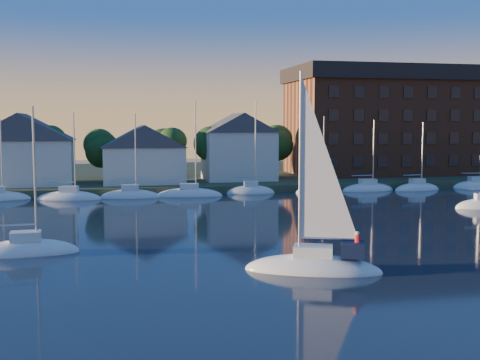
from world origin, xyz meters
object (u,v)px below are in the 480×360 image
object	(u,v)px
clubhouse_centre	(143,153)
condo_block	(384,120)
hero_sailboat	(315,263)
drifting_sailboat_left	(26,253)
clubhouse_east	(238,146)
clubhouse_west	(23,148)

from	to	relation	value
clubhouse_centre	condo_block	world-z (taller)	condo_block
hero_sailboat	drifting_sailboat_left	distance (m)	20.58
condo_block	drifting_sailboat_left	xyz separation A→B (m)	(-50.65, -48.05, -9.70)
clubhouse_east	drifting_sailboat_left	distance (m)	49.15
condo_block	drifting_sailboat_left	distance (m)	70.49
clubhouse_east	hero_sailboat	bearing A→B (deg)	-96.93
clubhouse_east	condo_block	world-z (taller)	condo_block
clubhouse_east	condo_block	distance (m)	26.94
clubhouse_west	condo_block	xyz separation A→B (m)	(56.00, 6.95, 3.86)
clubhouse_east	hero_sailboat	size ratio (longest dim) A/B	0.77
clubhouse_west	condo_block	size ratio (longest dim) A/B	0.44
clubhouse_centre	condo_block	bearing A→B (deg)	11.24
clubhouse_centre	condo_block	xyz separation A→B (m)	(40.00, 7.95, 4.66)
condo_block	clubhouse_centre	bearing A→B (deg)	-168.76
clubhouse_east	clubhouse_west	bearing A→B (deg)	-178.09
clubhouse_east	condo_block	size ratio (longest dim) A/B	0.34
clubhouse_west	hero_sailboat	size ratio (longest dim) A/B	1.00
clubhouse_west	drifting_sailboat_left	size ratio (longest dim) A/B	1.18
clubhouse_centre	hero_sailboat	xyz separation A→B (m)	(7.77, -49.28, -4.56)
clubhouse_centre	condo_block	size ratio (longest dim) A/B	0.37
condo_block	hero_sailboat	distance (m)	66.33
clubhouse_west	condo_block	bearing A→B (deg)	7.07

